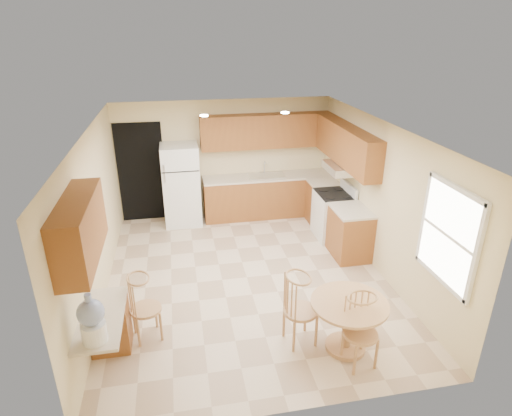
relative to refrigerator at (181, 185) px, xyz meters
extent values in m
plane|color=beige|center=(0.95, -2.40, -0.85)|extent=(5.50, 5.50, 0.00)
cube|color=white|center=(0.95, -2.40, 1.65)|extent=(4.50, 5.50, 0.02)
cube|color=beige|center=(0.95, 0.35, 0.40)|extent=(4.50, 0.02, 2.50)
cube|color=beige|center=(0.95, -5.15, 0.40)|extent=(4.50, 0.02, 2.50)
cube|color=beige|center=(-1.30, -2.40, 0.40)|extent=(0.02, 5.50, 2.50)
cube|color=beige|center=(3.20, -2.40, 0.40)|extent=(0.02, 5.50, 2.50)
cube|color=black|center=(-0.80, 0.34, 0.20)|extent=(0.90, 0.02, 2.10)
cube|color=brown|center=(1.83, 0.05, -0.41)|extent=(2.75, 0.60, 0.87)
cube|color=beige|center=(1.83, 0.05, 0.04)|extent=(2.75, 0.63, 0.04)
cube|color=brown|center=(2.90, -0.54, -0.41)|extent=(0.60, 0.59, 0.87)
cube|color=beige|center=(2.90, -0.54, 0.04)|extent=(0.63, 0.59, 0.04)
cube|color=brown|center=(2.90, -2.00, -0.41)|extent=(0.60, 0.80, 0.87)
cube|color=beige|center=(2.90, -2.00, 0.04)|extent=(0.63, 0.80, 0.04)
cube|color=brown|center=(1.83, 0.19, 1.00)|extent=(2.75, 0.33, 0.70)
cube|color=brown|center=(3.04, -1.19, 1.00)|extent=(0.33, 2.42, 0.70)
cube|color=brown|center=(-1.13, -4.00, 1.00)|extent=(0.33, 1.40, 0.70)
cube|color=silver|center=(1.80, 0.05, 0.07)|extent=(0.78, 0.44, 0.01)
cube|color=silver|center=(2.95, -1.22, 0.57)|extent=(0.50, 0.76, 0.14)
cube|color=brown|center=(-1.05, -3.72, -0.49)|extent=(0.48, 0.42, 0.72)
cube|color=beige|center=(-1.05, -4.10, -0.10)|extent=(0.50, 1.20, 0.04)
cube|color=white|center=(3.18, -4.25, 0.65)|extent=(0.05, 1.00, 1.20)
cube|color=white|center=(3.17, -4.25, 1.27)|extent=(0.05, 1.10, 0.06)
cube|color=white|center=(3.17, -4.25, 0.03)|extent=(0.05, 1.10, 0.06)
cube|color=white|center=(3.17, -4.78, 0.65)|extent=(0.05, 0.06, 1.28)
cube|color=white|center=(3.17, -3.72, 0.65)|extent=(0.05, 0.06, 1.28)
cylinder|color=white|center=(0.45, -1.20, 1.64)|extent=(0.14, 0.14, 0.02)
cylinder|color=white|center=(1.85, -1.20, 1.64)|extent=(0.14, 0.14, 0.02)
cube|color=white|center=(0.00, 0.00, 0.00)|extent=(0.75, 0.70, 1.69)
cube|color=black|center=(0.00, -0.35, 0.40)|extent=(0.73, 0.01, 0.02)
cube|color=silver|center=(-0.31, -0.36, 0.30)|extent=(0.03, 0.03, 0.18)
cube|color=silver|center=(-0.31, -0.36, 0.50)|extent=(0.03, 0.03, 0.14)
cube|color=white|center=(2.87, -1.22, -0.40)|extent=(0.65, 0.76, 0.90)
cube|color=black|center=(2.87, -1.22, 0.06)|extent=(0.64, 0.75, 0.02)
cube|color=white|center=(3.15, -1.22, 0.15)|extent=(0.06, 0.76, 0.18)
cylinder|color=tan|center=(1.93, -4.32, -0.82)|extent=(0.52, 0.52, 0.06)
cylinder|color=tan|center=(1.93, -4.32, -0.50)|extent=(0.13, 0.13, 0.64)
cylinder|color=tan|center=(1.93, -4.32, -0.15)|extent=(0.97, 0.97, 0.04)
cylinder|color=tan|center=(1.38, -4.07, -0.37)|extent=(0.44, 0.44, 0.04)
cylinder|color=tan|center=(1.22, -3.91, -0.61)|extent=(0.04, 0.04, 0.48)
cylinder|color=tan|center=(1.54, -3.91, -0.61)|extent=(0.04, 0.04, 0.48)
cylinder|color=tan|center=(1.22, -4.22, -0.61)|extent=(0.04, 0.04, 0.48)
cylinder|color=tan|center=(1.54, -4.22, -0.61)|extent=(0.04, 0.04, 0.48)
cylinder|color=tan|center=(1.98, -4.60, -0.40)|extent=(0.42, 0.42, 0.04)
cylinder|color=tan|center=(1.83, -4.45, -0.62)|extent=(0.04, 0.04, 0.45)
cylinder|color=tan|center=(2.13, -4.45, -0.62)|extent=(0.04, 0.04, 0.45)
cylinder|color=tan|center=(1.83, -4.75, -0.62)|extent=(0.04, 0.04, 0.45)
cylinder|color=tan|center=(2.13, -4.75, -0.62)|extent=(0.04, 0.04, 0.45)
cylinder|color=tan|center=(-0.60, -3.60, -0.40)|extent=(0.41, 0.41, 0.04)
cylinder|color=tan|center=(-0.75, -3.45, -0.62)|extent=(0.04, 0.04, 0.44)
cylinder|color=tan|center=(-0.45, -3.45, -0.62)|extent=(0.04, 0.04, 0.44)
cylinder|color=tan|center=(-0.75, -3.75, -0.62)|extent=(0.04, 0.04, 0.44)
cylinder|color=tan|center=(-0.45, -3.75, -0.62)|extent=(0.04, 0.04, 0.44)
cylinder|color=white|center=(-1.05, -4.52, 0.04)|extent=(0.26, 0.26, 0.22)
sphere|color=#8194C7|center=(-1.05, -4.52, 0.29)|extent=(0.28, 0.28, 0.28)
cylinder|color=#8194C7|center=(-1.05, -4.52, 0.47)|extent=(0.07, 0.07, 0.08)
camera|label=1|loc=(-0.05, -8.43, 3.04)|focal=30.00mm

